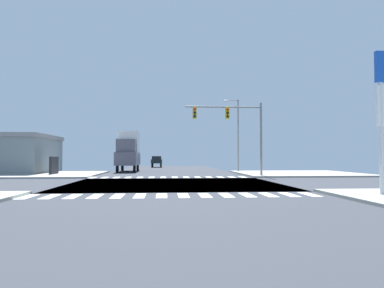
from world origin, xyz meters
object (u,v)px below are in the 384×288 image
(traffic_signal_mast, at_px, (232,122))
(box_truck_nearside_1, at_px, (128,150))
(sedan_queued_2, at_px, (157,161))
(street_lamp, at_px, (236,129))

(traffic_signal_mast, distance_m, box_truck_nearside_1, 16.18)
(traffic_signal_mast, height_order, sedan_queued_2, traffic_signal_mast)
(box_truck_nearside_1, xyz_separation_m, sedan_queued_2, (3.00, 17.35, -1.45))
(traffic_signal_mast, relative_size, box_truck_nearside_1, 0.95)
(traffic_signal_mast, bearing_deg, street_lamp, 76.28)
(street_lamp, bearing_deg, sedan_queued_2, 114.87)
(traffic_signal_mast, xyz_separation_m, sedan_queued_2, (-7.31, 29.60, -3.77))
(street_lamp, xyz_separation_m, sedan_queued_2, (-9.52, 20.54, -3.85))
(street_lamp, bearing_deg, box_truck_nearside_1, 165.68)
(traffic_signal_mast, height_order, street_lamp, street_lamp)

